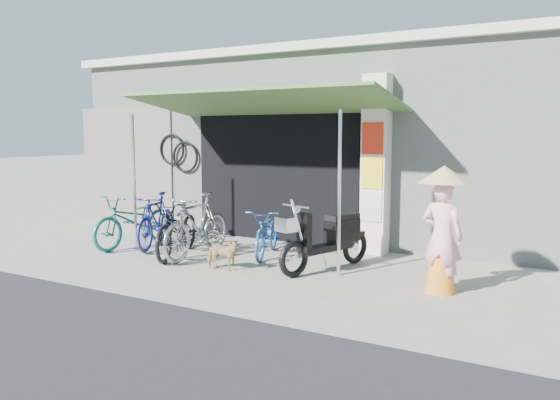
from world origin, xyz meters
The scene contains 13 objects.
ground centered at (0.00, 0.00, 0.00)m, with size 80.00×80.00×0.00m, color gray.
bicycle_shop centered at (0.00, 5.09, 1.83)m, with size 12.30×5.30×3.66m.
shop_pillar centered at (0.85, 2.45, 1.50)m, with size 0.42×0.44×3.00m.
awning centered at (-0.90, 1.63, 2.51)m, with size 4.60×1.88×2.72m.
neighbour_left centered at (-5.00, 2.59, 1.30)m, with size 2.60×0.06×2.60m, color #6B665B.
bike_teal centered at (-3.10, 0.85, 0.48)m, with size 0.64×1.82×0.96m, color #176A59.
bike_blue centered at (-2.71, 0.97, 0.49)m, with size 0.46×1.62×0.98m, color navy.
bike_black centered at (-1.94, 0.63, 0.47)m, with size 0.63×1.80×0.95m, color black.
bike_silver centered at (-1.58, 0.69, 0.53)m, with size 0.50×1.76×1.06m, color #A2A3A7.
bike_navy centered at (-0.62, 1.32, 0.40)m, with size 0.53×1.53×0.80m, color #205295.
street_dog centered at (-0.73, 0.17, 0.24)m, with size 0.26×0.58×0.49m, color tan.
moped centered at (0.63, 0.98, 0.47)m, with size 0.81×1.76×1.03m.
nun centered at (2.38, 0.59, 0.82)m, with size 0.64×0.64×1.63m.
Camera 1 is at (3.90, -6.35, 2.02)m, focal length 35.00 mm.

